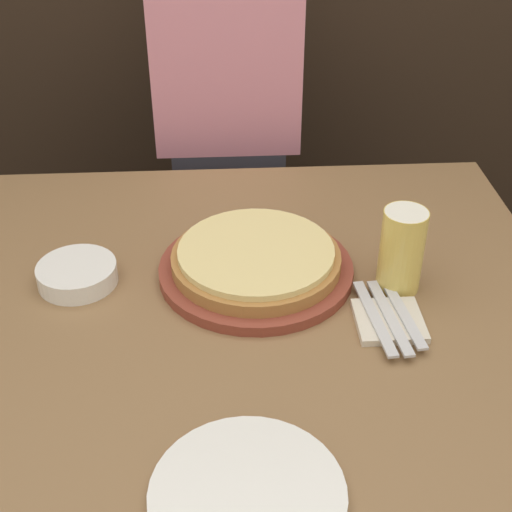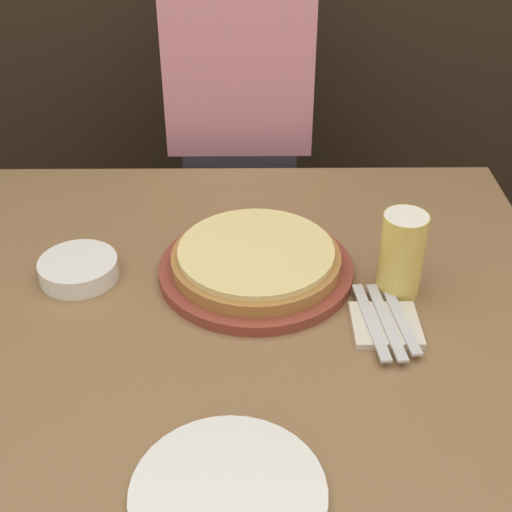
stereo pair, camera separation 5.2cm
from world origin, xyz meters
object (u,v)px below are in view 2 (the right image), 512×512
side_bowl (79,269)px  spoon (402,321)px  dinner_knife (386,321)px  dinner_plate (228,495)px  fork (371,321)px  beer_glass (402,251)px  diner_person (240,161)px  pizza_on_board (256,263)px

side_bowl → spoon: 0.57m
dinner_knife → side_bowl: bearing=164.5°
dinner_plate → fork: size_ratio=1.27×
beer_glass → fork: bearing=-121.1°
fork → spoon: (0.05, -0.00, 0.00)m
side_bowl → fork: (0.50, -0.15, -0.00)m
side_bowl → diner_person: 0.69m
fork → side_bowl: bearing=163.8°
beer_glass → dinner_plate: size_ratio=0.62×
pizza_on_board → dinner_knife: bearing=-35.8°
dinner_knife → fork: bearing=180.0°
beer_glass → fork: beer_glass is taller
pizza_on_board → dinner_plate: pizza_on_board is taller
pizza_on_board → fork: (0.19, -0.15, -0.01)m
diner_person → dinner_plate: bearing=-90.2°
pizza_on_board → dinner_knife: size_ratio=1.79×
beer_glass → fork: size_ratio=0.78×
pizza_on_board → side_bowl: bearing=-179.0°
side_bowl → fork: bearing=-16.2°
dinner_plate → diner_person: bearing=89.8°
pizza_on_board → dinner_knife: 0.26m
dinner_plate → diner_person: 1.10m
beer_glass → spoon: (-0.01, -0.10, -0.07)m
spoon → diner_person: (-0.27, 0.77, -0.10)m
diner_person → beer_glass: bearing=-67.2°
pizza_on_board → fork: pizza_on_board is taller
pizza_on_board → spoon: bearing=-32.8°
fork → diner_person: 0.81m
beer_glass → dinner_knife: 0.13m
side_bowl → spoon: (0.55, -0.15, -0.00)m
fork → diner_person: diner_person is taller
pizza_on_board → beer_glass: bearing=-11.8°
diner_person → fork: bearing=-74.0°
spoon → fork: bearing=180.0°
spoon → dinner_plate: bearing=-129.7°
side_bowl → diner_person: size_ratio=0.11×
beer_glass → diner_person: 0.74m
side_bowl → diner_person: (0.28, 0.62, -0.10)m
pizza_on_board → dinner_knife: (0.21, -0.15, -0.01)m
pizza_on_board → beer_glass: (0.25, -0.05, 0.06)m
beer_glass → spoon: bearing=-96.0°
pizza_on_board → dinner_plate: size_ratio=1.41×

